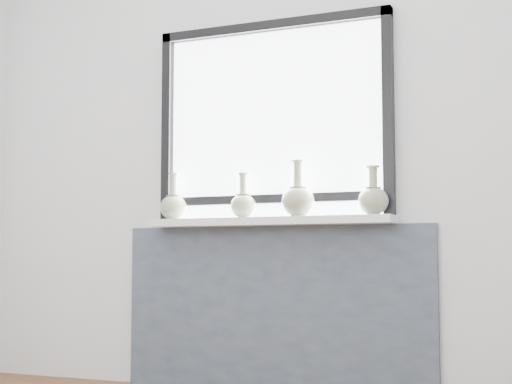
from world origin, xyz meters
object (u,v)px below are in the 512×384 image
at_px(windowsill, 268,221).
at_px(vase_d, 373,199).
at_px(vase_b, 243,204).
at_px(vase_a, 173,205).
at_px(vase_c, 298,199).

height_order(windowsill, vase_d, vase_d).
bearing_deg(vase_b, vase_d, -1.90).
bearing_deg(vase_a, vase_b, 1.34).
bearing_deg(vase_d, vase_a, 179.30).
height_order(vase_a, vase_b, vase_a).
relative_size(vase_a, vase_c, 0.88).
xyz_separation_m(vase_b, vase_c, (0.31, -0.02, 0.01)).
distance_m(vase_a, vase_d, 1.12).
xyz_separation_m(vase_c, vase_d, (0.39, -0.00, -0.01)).
height_order(windowsill, vase_c, vase_c).
bearing_deg(vase_b, vase_a, -178.66).
xyz_separation_m(windowsill, vase_b, (-0.14, 0.01, 0.10)).
xyz_separation_m(windowsill, vase_a, (-0.56, -0.00, 0.10)).
distance_m(windowsill, vase_d, 0.57).
bearing_deg(vase_a, windowsill, 0.37).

